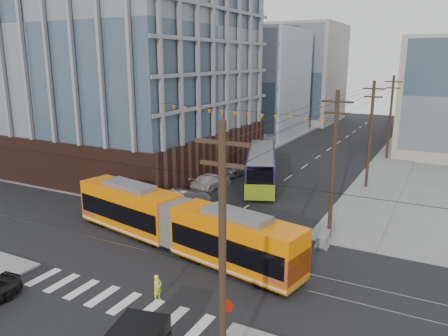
{
  "coord_description": "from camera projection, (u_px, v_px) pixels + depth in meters",
  "views": [
    {
      "loc": [
        15.62,
        -19.47,
        13.11
      ],
      "look_at": [
        0.43,
        9.54,
        4.86
      ],
      "focal_mm": 35.0,
      "sensor_mm": 36.0,
      "label": 1
    }
  ],
  "objects": [
    {
      "name": "ground",
      "position": [
        146.0,
        277.0,
        26.95
      ],
      "size": [
        160.0,
        160.0,
        0.0
      ],
      "primitive_type": "plane",
      "color": "slate"
    },
    {
      "name": "office_building",
      "position": [
        112.0,
        48.0,
        53.11
      ],
      "size": [
        30.0,
        25.0,
        28.6
      ],
      "primitive_type": "cube",
      "color": "#381E16",
      "rests_on": "ground"
    },
    {
      "name": "bg_bldg_nw_near",
      "position": [
        248.0,
        82.0,
        77.07
      ],
      "size": [
        18.0,
        16.0,
        18.0
      ],
      "primitive_type": "cube",
      "color": "#8C99A5",
      "rests_on": "ground"
    },
    {
      "name": "bg_bldg_nw_far",
      "position": [
        300.0,
        73.0,
        92.66
      ],
      "size": [
        16.0,
        18.0,
        20.0
      ],
      "primitive_type": "cube",
      "color": "gray",
      "rests_on": "ground"
    },
    {
      "name": "utility_pole_near",
      "position": [
        222.0,
        264.0,
        16.63
      ],
      "size": [
        0.3,
        0.3,
        11.0
      ],
      "primitive_type": "cylinder",
      "color": "black",
      "rests_on": "ground"
    },
    {
      "name": "utility_pole_far",
      "position": [
        403.0,
        107.0,
        69.89
      ],
      "size": [
        0.3,
        0.3,
        11.0
      ],
      "primitive_type": "cylinder",
      "color": "black",
      "rests_on": "ground"
    },
    {
      "name": "streetcar",
      "position": [
        178.0,
        223.0,
        30.59
      ],
      "size": [
        19.55,
        6.47,
        3.74
      ],
      "primitive_type": null,
      "rotation": [
        0.0,
        0.0,
        -0.2
      ],
      "color": "orange",
      "rests_on": "ground"
    },
    {
      "name": "city_bus",
      "position": [
        261.0,
        167.0,
        46.34
      ],
      "size": [
        7.54,
        13.3,
        3.73
      ],
      "primitive_type": null,
      "rotation": [
        0.0,
        0.0,
        0.38
      ],
      "color": "#201542",
      "rests_on": "ground"
    },
    {
      "name": "parked_car_silver",
      "position": [
        184.0,
        198.0,
        39.7
      ],
      "size": [
        3.54,
        5.11,
        1.6
      ],
      "primitive_type": "imported",
      "rotation": [
        0.0,
        0.0,
        2.72
      ],
      "color": "#A5A5A5",
      "rests_on": "ground"
    },
    {
      "name": "parked_car_white",
      "position": [
        211.0,
        181.0,
        45.25
      ],
      "size": [
        2.77,
        5.52,
        1.54
      ],
      "primitive_type": "imported",
      "rotation": [
        0.0,
        0.0,
        3.02
      ],
      "color": "beige",
      "rests_on": "ground"
    },
    {
      "name": "parked_car_grey",
      "position": [
        238.0,
        169.0,
        50.49
      ],
      "size": [
        3.51,
        5.27,
        1.34
      ],
      "primitive_type": "imported",
      "rotation": [
        0.0,
        0.0,
        2.85
      ],
      "color": "slate",
      "rests_on": "ground"
    },
    {
      "name": "pedestrian",
      "position": [
        158.0,
        288.0,
        24.2
      ],
      "size": [
        0.46,
        0.61,
        1.5
      ],
      "primitive_type": "imported",
      "rotation": [
        0.0,
        0.0,
        1.37
      ],
      "color": "#F0FF2F",
      "rests_on": "ground"
    },
    {
      "name": "stop_sign",
      "position": [
        226.0,
        324.0,
        20.22
      ],
      "size": [
        0.89,
        0.89,
        2.26
      ],
      "primitive_type": null,
      "rotation": [
        0.0,
        0.0,
        0.37
      ],
      "color": "#B30C00",
      "rests_on": "ground"
    },
    {
      "name": "jersey_barrier",
      "position": [
        326.0,
        233.0,
        32.52
      ],
      "size": [
        1.31,
        4.34,
        0.85
      ],
      "primitive_type": "cube",
      "rotation": [
        0.0,
        0.0,
        0.08
      ],
      "color": "gray",
      "rests_on": "ground"
    }
  ]
}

